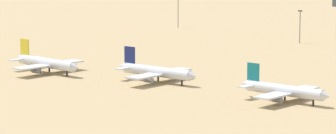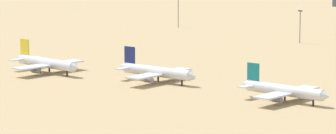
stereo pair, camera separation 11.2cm
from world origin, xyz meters
TOP-DOWN VIEW (x-y plane):
  - ground at (0.00, 0.00)m, footprint 4000.00×4000.00m
  - parked_jet_yellow_2 at (-45.10, 1.46)m, footprint 33.10×28.18m
  - parked_jet_navy_3 at (-2.68, 7.22)m, footprint 32.79×27.70m
  - parked_jet_teal_4 at (47.86, -0.13)m, footprint 31.50×26.71m
  - light_pole_west at (-85.40, 145.39)m, footprint 1.80×0.50m
  - light_pole_mid at (-9.14, 124.69)m, footprint 1.80×0.50m

SIDE VIEW (x-z plane):
  - ground at x=0.00m, z-range 0.00..0.00m
  - parked_jet_teal_4 at x=47.86m, z-range -1.79..8.61m
  - parked_jet_navy_3 at x=-2.68m, z-range -1.87..8.96m
  - parked_jet_yellow_2 at x=-45.10m, z-range -1.89..9.07m
  - light_pole_mid at x=-9.14m, z-range 1.18..15.30m
  - light_pole_west at x=-85.40m, z-range 1.20..16.04m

